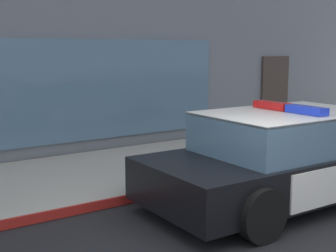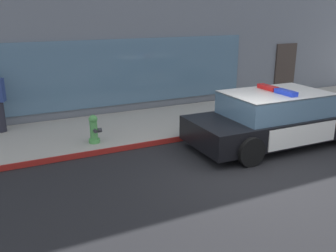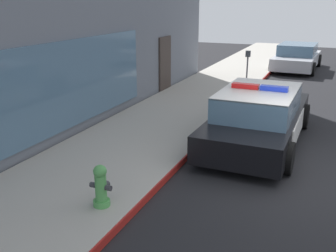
# 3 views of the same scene
# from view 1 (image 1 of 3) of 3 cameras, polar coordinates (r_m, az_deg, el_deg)

# --- Properties ---
(sidewalk) EXTENTS (48.00, 3.04, 0.15)m
(sidewalk) POSITION_cam_1_polar(r_m,az_deg,el_deg) (8.56, -7.88, -5.76)
(sidewalk) COLOR #A39E93
(sidewalk) RESTS_ON ground
(curb_red_paint) EXTENTS (28.80, 0.04, 0.14)m
(curb_red_paint) POSITION_cam_1_polar(r_m,az_deg,el_deg) (7.27, -2.43, -8.44)
(curb_red_paint) COLOR maroon
(curb_red_paint) RESTS_ON ground
(police_cruiser) EXTENTS (4.95, 2.15, 1.49)m
(police_cruiser) POSITION_cam_1_polar(r_m,az_deg,el_deg) (7.40, 14.99, -3.58)
(police_cruiser) COLOR black
(police_cruiser) RESTS_ON ground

